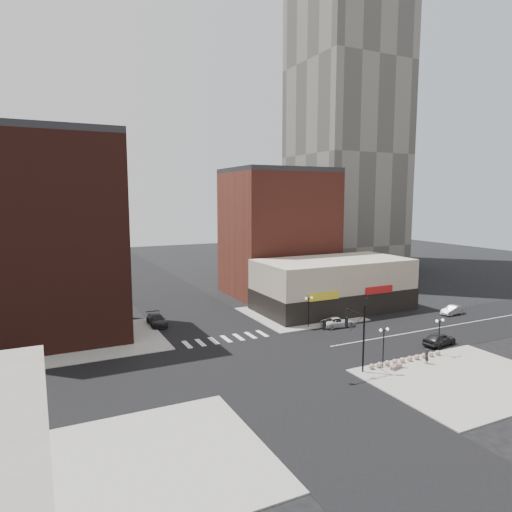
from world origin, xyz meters
TOP-DOWN VIEW (x-y plane):
  - ground at (0.00, 0.00)m, footprint 240.00×240.00m
  - road_ew at (0.00, 0.00)m, footprint 200.00×14.00m
  - road_ns at (0.00, 0.00)m, footprint 14.00×200.00m
  - sidewalk_nw at (-14.50, 14.50)m, footprint 15.00×15.00m
  - sidewalk_ne at (14.50, 14.50)m, footprint 15.00×15.00m
  - sidewalk_se at (16.00, -14.00)m, footprint 18.00×14.00m
  - sidewalk_sw at (-14.50, -14.50)m, footprint 15.00×15.00m
  - building_nw at (-19.00, 18.50)m, footprint 16.00×15.00m
  - building_ne_midrise at (19.00, 29.50)m, footprint 18.00×15.00m
  - tower_near at (40.00, 38.00)m, footprint 20.00×20.00m
  - tower_far at (60.00, 56.00)m, footprint 18.00×18.00m
  - building_ne_row at (21.00, 15.00)m, footprint 24.20×12.20m
  - traffic_signal at (7.24, -7.83)m, footprint 5.59×3.09m
  - street_lamp_se_a at (11.00, -8.00)m, footprint 1.22×0.32m
  - street_lamp_se_b at (19.00, -8.00)m, footprint 1.22×0.32m
  - street_lamp_ne at (12.00, 8.00)m, footprint 1.22×0.32m
  - bollard_row at (14.22, -8.00)m, footprint 10.01×0.56m
  - white_suv at (15.81, 6.50)m, footprint 4.86×2.48m
  - dark_sedan_east at (22.07, -5.36)m, footprint 4.83×2.48m
  - silver_sedan at (35.47, 4.27)m, footprint 4.26×1.88m
  - dark_sedan_north at (-6.45, 18.11)m, footprint 2.23×5.32m
  - pedestrian at (15.81, -9.35)m, footprint 0.65×0.48m
  - stone_bench at (11.89, -9.00)m, footprint 1.80×0.96m

SIDE VIEW (x-z plane):
  - ground at x=0.00m, z-range 0.00..0.00m
  - road_ew at x=0.00m, z-range 0.00..0.02m
  - road_ns at x=0.00m, z-range 0.00..0.02m
  - sidewalk_nw at x=-14.50m, z-range 0.00..0.12m
  - sidewalk_ne at x=14.50m, z-range 0.00..0.12m
  - sidewalk_se at x=16.00m, z-range 0.00..0.12m
  - sidewalk_sw at x=-14.50m, z-range 0.00..0.12m
  - stone_bench at x=11.89m, z-range 0.13..0.53m
  - bollard_row at x=14.22m, z-range 0.12..0.68m
  - white_suv at x=15.81m, z-range 0.00..1.32m
  - silver_sedan at x=35.47m, z-range 0.00..1.36m
  - dark_sedan_north at x=-6.45m, z-range 0.00..1.53m
  - dark_sedan_east at x=22.07m, z-range 0.00..1.57m
  - pedestrian at x=15.81m, z-range 0.12..1.76m
  - street_lamp_se_a at x=11.00m, z-range 1.21..5.37m
  - street_lamp_se_b at x=19.00m, z-range 1.21..5.37m
  - street_lamp_ne at x=12.00m, z-range 1.21..5.37m
  - building_ne_row at x=21.00m, z-range -0.70..7.30m
  - traffic_signal at x=7.24m, z-range 1.07..8.85m
  - building_ne_midrise at x=19.00m, z-range 0.00..22.00m
  - building_nw at x=-19.00m, z-range 0.00..25.00m
  - tower_far at x=60.00m, z-range 0.00..82.00m
  - tower_near at x=40.00m, z-range 0.00..90.00m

